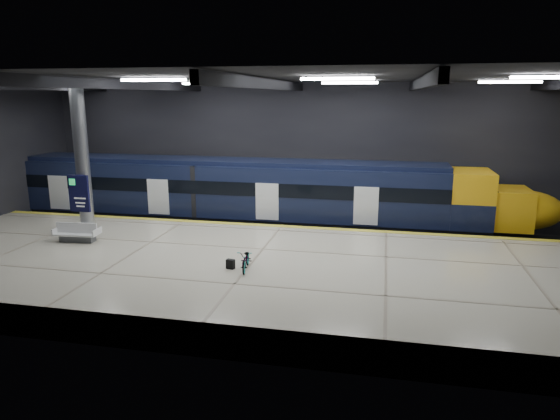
# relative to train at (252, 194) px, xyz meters

# --- Properties ---
(ground) EXTENTS (30.00, 30.00, 0.00)m
(ground) POSITION_rel_train_xyz_m (2.23, -5.50, -2.06)
(ground) COLOR black
(ground) RESTS_ON ground
(room_shell) EXTENTS (30.10, 16.10, 8.05)m
(room_shell) POSITION_rel_train_xyz_m (2.23, -5.49, 3.66)
(room_shell) COLOR black
(room_shell) RESTS_ON ground
(platform) EXTENTS (30.00, 11.00, 1.10)m
(platform) POSITION_rel_train_xyz_m (2.23, -8.00, -1.51)
(platform) COLOR beige
(platform) RESTS_ON ground
(safety_strip) EXTENTS (30.00, 0.40, 0.01)m
(safety_strip) POSITION_rel_train_xyz_m (2.23, -2.75, -0.95)
(safety_strip) COLOR gold
(safety_strip) RESTS_ON platform
(rails) EXTENTS (30.00, 1.52, 0.16)m
(rails) POSITION_rel_train_xyz_m (2.23, 0.00, -1.98)
(rails) COLOR gray
(rails) RESTS_ON ground
(train) EXTENTS (29.40, 2.84, 3.79)m
(train) POSITION_rel_train_xyz_m (0.00, 0.00, 0.00)
(train) COLOR black
(train) RESTS_ON ground
(bench) EXTENTS (1.96, 0.93, 0.84)m
(bench) POSITION_rel_train_xyz_m (-5.92, -7.11, -0.66)
(bench) COLOR #595B60
(bench) RESTS_ON platform
(bicycle) EXTENTS (0.73, 1.56, 0.79)m
(bicycle) POSITION_rel_train_xyz_m (2.24, -9.08, -0.57)
(bicycle) COLOR #99999E
(bicycle) RESTS_ON platform
(pannier_bag) EXTENTS (0.33, 0.24, 0.35)m
(pannier_bag) POSITION_rel_train_xyz_m (1.64, -9.08, -0.78)
(pannier_bag) COLOR black
(pannier_bag) RESTS_ON platform
(info_column) EXTENTS (0.90, 0.78, 6.90)m
(info_column) POSITION_rel_train_xyz_m (-5.77, -6.52, 2.40)
(info_column) COLOR #9EA0A5
(info_column) RESTS_ON platform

